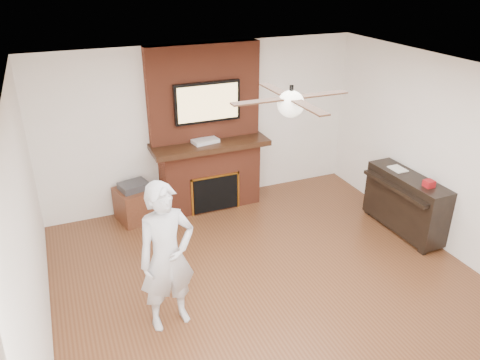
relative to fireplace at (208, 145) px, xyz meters
name	(u,v)px	position (x,y,z in m)	size (l,w,h in m)	color
room_shell	(286,203)	(0.00, -2.55, 0.25)	(5.36, 5.86, 2.86)	#532D18
fireplace	(208,145)	(0.00, 0.00, 0.00)	(1.78, 0.64, 2.50)	brown
tv	(207,102)	(0.00, -0.05, 0.68)	(1.00, 0.08, 0.60)	black
ceiling_fan	(291,103)	(0.00, -2.55, 1.34)	(1.21, 1.21, 0.31)	black
person	(167,257)	(-1.28, -2.43, -0.17)	(0.61, 0.41, 1.66)	silver
side_table	(136,203)	(-1.19, -0.07, -0.72)	(0.63, 0.63, 0.60)	#4E2616
piano	(405,202)	(2.29, -1.87, -0.53)	(0.51, 1.33, 0.95)	black
cable_box	(205,141)	(-0.07, -0.10, 0.11)	(0.38, 0.22, 0.05)	silver
candle_orange	(212,207)	(-0.05, -0.25, -0.93)	(0.07, 0.07, 0.12)	orange
candle_green	(212,207)	(-0.04, -0.23, -0.94)	(0.07, 0.07, 0.10)	#2F7632
candle_cream	(216,205)	(0.03, -0.20, -0.94)	(0.08, 0.08, 0.12)	beige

